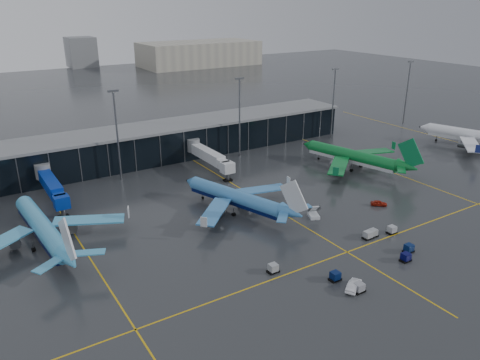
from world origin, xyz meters
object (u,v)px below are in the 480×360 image
airliner_aer_lingus (352,149)px  service_van_red (379,203)px  baggage_carts (366,253)px  airliner_klm_near (235,189)px  mobile_airstair (314,214)px  airliner_arkefly (41,217)px  airliner_ba (476,129)px  service_van_white (354,285)px

airliner_aer_lingus → service_van_red: bearing=-134.6°
baggage_carts → service_van_red: baggage_carts is taller
airliner_klm_near → baggage_carts: bearing=-89.7°
baggage_carts → mobile_airstair: (3.12, 19.46, 0.01)m
airliner_klm_near → baggage_carts: size_ratio=1.11×
airliner_klm_near → service_van_red: bearing=-45.4°
airliner_arkefly → airliner_aer_lingus: 88.66m
airliner_ba → airliner_klm_near: bearing=161.9°
airliner_aer_lingus → mobile_airstair: 38.76m
airliner_ba → mobile_airstair: airliner_ba is taller
airliner_arkefly → airliner_klm_near: size_ratio=1.08×
mobile_airstair → service_van_white: 29.56m
airliner_ba → service_van_red: (-65.47, -16.98, -5.88)m
airliner_klm_near → mobile_airstair: 19.66m
service_van_red → service_van_white: (-31.52, -22.81, 0.14)m
airliner_arkefly → airliner_aer_lingus: airliner_arkefly is taller
airliner_klm_near → service_van_red: airliner_klm_near is taller
baggage_carts → service_van_red: size_ratio=8.54×
service_van_white → airliner_arkefly: bearing=12.9°
airliner_ba → service_van_red: bearing=176.3°
airliner_ba → baggage_carts: bearing=-177.5°
airliner_aer_lingus → baggage_carts: (-35.49, -40.10, -5.38)m
airliner_arkefly → service_van_white: (42.91, -46.62, -5.37)m
airliner_aer_lingus → airliner_ba: size_ratio=0.94×
airliner_aer_lingus → baggage_carts: airliner_aer_lingus is taller
airliner_arkefly → airliner_klm_near: (42.57, -7.09, -0.45)m
airliner_klm_near → airliner_ba: 97.33m
mobile_airstair → service_van_white: bearing=-92.6°
airliner_aer_lingus → mobile_airstair: bearing=-161.6°
airliner_ba → airliner_aer_lingus: bearing=153.7°
airliner_ba → service_van_white: bearing=-176.0°
airliner_klm_near → baggage_carts: airliner_klm_near is taller
airliner_ba → service_van_white: 104.99m
airliner_ba → mobile_airstair: size_ratio=11.14×
service_van_red → service_van_white: bearing=165.7°
baggage_carts → airliner_arkefly: bearing=143.2°
service_van_red → baggage_carts: bearing=166.6°
service_van_red → airliner_ba: bearing=-35.7°
airliner_arkefly → service_van_white: size_ratio=8.16×
airliner_ba → mobile_airstair: bearing=170.9°
mobile_airstair → service_van_white: size_ratio=0.77×
baggage_carts → service_van_red: bearing=36.8°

